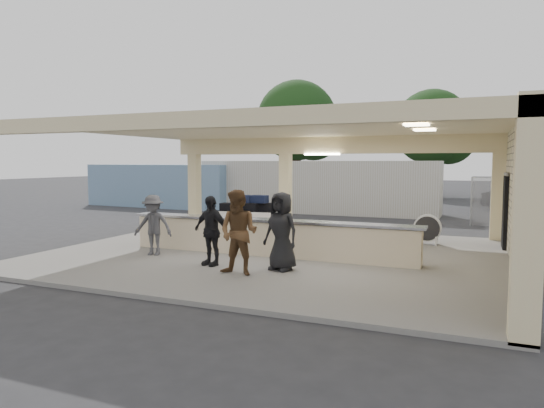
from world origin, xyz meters
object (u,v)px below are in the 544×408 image
at_px(drum_fan, 427,228).
at_px(baggage_handler, 284,221).
at_px(baggage_counter, 267,237).
at_px(passenger_c, 153,225).
at_px(car_dark, 522,200).
at_px(passenger_d, 281,231).
at_px(container_blue, 162,186).
at_px(luggage_cart, 247,214).
at_px(passenger_a, 239,233).
at_px(container_white, 316,187).
at_px(passenger_b, 211,231).

height_order(drum_fan, baggage_handler, baggage_handler).
bearing_deg(baggage_counter, baggage_handler, 86.18).
bearing_deg(baggage_handler, passenger_c, -50.91).
height_order(baggage_counter, car_dark, car_dark).
xyz_separation_m(passenger_d, container_blue, (-12.73, 13.19, 0.21)).
xyz_separation_m(luggage_cart, passenger_a, (2.22, -5.03, 0.20)).
relative_size(baggage_counter, passenger_c, 5.04).
xyz_separation_m(luggage_cart, passenger_d, (2.92, -4.21, 0.16)).
height_order(baggage_counter, container_white, container_white).
distance_m(passenger_d, container_blue, 18.33).
bearing_deg(container_white, passenger_c, -91.48).
relative_size(luggage_cart, drum_fan, 2.79).
distance_m(baggage_handler, container_white, 11.34).
distance_m(luggage_cart, passenger_a, 5.50).
bearing_deg(passenger_c, car_dark, 46.52).
relative_size(baggage_counter, passenger_b, 4.83).
relative_size(baggage_handler, container_blue, 0.17).
bearing_deg(passenger_d, car_dark, 85.95).
relative_size(baggage_handler, passenger_d, 0.88).
height_order(drum_fan, passenger_a, passenger_a).
bearing_deg(container_white, passenger_d, -75.54).
distance_m(drum_fan, baggage_handler, 4.46).
bearing_deg(drum_fan, passenger_b, -132.63).
height_order(passenger_d, container_blue, container_blue).
bearing_deg(container_blue, passenger_c, -51.61).
height_order(passenger_a, passenger_b, passenger_a).
height_order(passenger_a, container_blue, container_blue).
relative_size(passenger_a, passenger_d, 1.04).
relative_size(passenger_d, container_blue, 0.19).
bearing_deg(luggage_cart, container_blue, 130.64).
height_order(baggage_counter, baggage_handler, baggage_handler).
xyz_separation_m(baggage_counter, luggage_cart, (-1.91, 2.70, 0.26)).
height_order(luggage_cart, car_dark, luggage_cart).
height_order(passenger_c, container_white, container_white).
height_order(passenger_d, car_dark, passenger_d).
distance_m(baggage_counter, passenger_a, 2.39).
bearing_deg(container_white, container_blue, -177.07).
bearing_deg(baggage_handler, passenger_a, 5.97).
distance_m(baggage_handler, container_blue, 15.87).
xyz_separation_m(passenger_c, container_white, (0.40, 13.27, 0.41)).
bearing_deg(drum_fan, car_dark, 73.51).
height_order(baggage_counter, luggage_cart, luggage_cart).
distance_m(luggage_cart, container_blue, 13.30).
bearing_deg(container_white, passenger_b, -82.83).
bearing_deg(baggage_counter, luggage_cart, 125.25).
bearing_deg(drum_fan, container_white, 124.98).
xyz_separation_m(passenger_d, container_white, (-3.45, 13.63, 0.32)).
bearing_deg(luggage_cart, passenger_c, -110.48).
distance_m(drum_fan, passenger_b, 6.90).
distance_m(passenger_a, passenger_d, 1.07).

